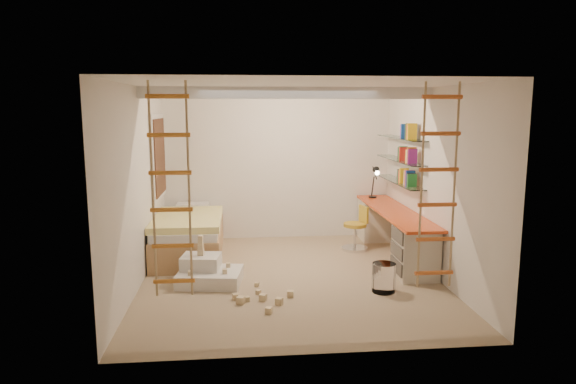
{
  "coord_description": "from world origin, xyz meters",
  "views": [
    {
      "loc": [
        -0.69,
        -6.78,
        2.33
      ],
      "look_at": [
        0.0,
        0.3,
        1.15
      ],
      "focal_mm": 32.0,
      "sensor_mm": 36.0,
      "label": 1
    }
  ],
  "objects": [
    {
      "name": "toy_blocks",
      "position": [
        -0.72,
        -0.53,
        0.17
      ],
      "size": [
        1.32,
        1.27,
        0.63
      ],
      "color": "#CCB284",
      "rests_on": "floor"
    },
    {
      "name": "shelves",
      "position": [
        1.87,
        1.13,
        1.5
      ],
      "size": [
        0.25,
        1.8,
        0.71
      ],
      "color": "white",
      "rests_on": "wall_right"
    },
    {
      "name": "window_frame",
      "position": [
        -1.97,
        1.5,
        1.55
      ],
      "size": [
        0.06,
        1.15,
        1.35
      ],
      "primitive_type": "cube",
      "color": "white",
      "rests_on": "wall_left"
    },
    {
      "name": "rope_ladder_left",
      "position": [
        -1.35,
        -1.75,
        1.52
      ],
      "size": [
        0.41,
        0.04,
        2.13
      ],
      "primitive_type": null,
      "color": "orange",
      "rests_on": "ceiling"
    },
    {
      "name": "rope_ladder_right",
      "position": [
        1.35,
        -1.75,
        1.52
      ],
      "size": [
        0.41,
        0.04,
        2.13
      ],
      "primitive_type": null,
      "color": "orange",
      "rests_on": "ceiling"
    },
    {
      "name": "ceiling_beam",
      "position": [
        0.0,
        0.3,
        2.52
      ],
      "size": [
        4.0,
        0.18,
        0.16
      ],
      "primitive_type": "cube",
      "color": "white",
      "rests_on": "ceiling"
    },
    {
      "name": "books",
      "position": [
        1.87,
        1.13,
        1.57
      ],
      "size": [
        0.14,
        0.7,
        0.92
      ],
      "color": "#1E722D",
      "rests_on": "shelves"
    },
    {
      "name": "waste_bin",
      "position": [
        1.13,
        -0.67,
        0.19
      ],
      "size": [
        0.3,
        0.3,
        0.37
      ],
      "primitive_type": "cylinder",
      "color": "white",
      "rests_on": "floor"
    },
    {
      "name": "window_blind",
      "position": [
        -1.93,
        1.5,
        1.55
      ],
      "size": [
        0.02,
        1.0,
        1.2
      ],
      "primitive_type": "cube",
      "color": "#4C2D1E",
      "rests_on": "window_frame"
    },
    {
      "name": "task_lamp",
      "position": [
        1.67,
        1.82,
        1.14
      ],
      "size": [
        0.14,
        0.36,
        0.57
      ],
      "color": "black",
      "rests_on": "desk"
    },
    {
      "name": "swivel_chair",
      "position": [
        1.22,
        1.29,
        0.27
      ],
      "size": [
        0.52,
        0.52,
        0.73
      ],
      "color": "#B28E22",
      "rests_on": "floor"
    },
    {
      "name": "floor",
      "position": [
        0.0,
        0.0,
        0.0
      ],
      "size": [
        4.5,
        4.5,
        0.0
      ],
      "primitive_type": "plane",
      "color": "tan",
      "rests_on": "ground"
    },
    {
      "name": "play_platform",
      "position": [
        -1.12,
        -0.12,
        0.14
      ],
      "size": [
        0.9,
        0.75,
        0.36
      ],
      "color": "silver",
      "rests_on": "floor"
    },
    {
      "name": "bed",
      "position": [
        -1.48,
        1.23,
        0.33
      ],
      "size": [
        1.02,
        2.0,
        0.69
      ],
      "color": "#AD7F51",
      "rests_on": "floor"
    },
    {
      "name": "desk",
      "position": [
        1.72,
        0.86,
        0.4
      ],
      "size": [
        0.56,
        2.8,
        0.75
      ],
      "color": "#DE491A",
      "rests_on": "floor"
    }
  ]
}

